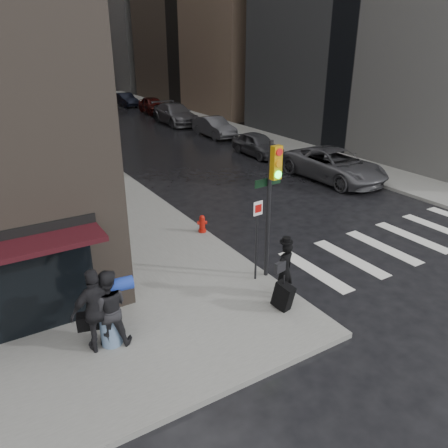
% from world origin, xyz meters
% --- Properties ---
extents(ground, '(140.00, 140.00, 0.00)m').
position_xyz_m(ground, '(0.00, 0.00, 0.00)').
color(ground, black).
rests_on(ground, ground).
extents(sidewalk_left, '(4.00, 50.00, 0.15)m').
position_xyz_m(sidewalk_left, '(0.00, 27.00, 0.07)').
color(sidewalk_left, slate).
rests_on(sidewalk_left, ground).
extents(sidewalk_right, '(3.00, 50.00, 0.15)m').
position_xyz_m(sidewalk_right, '(13.50, 27.00, 0.07)').
color(sidewalk_right, slate).
rests_on(sidewalk_right, ground).
extents(crosswalk, '(8.50, 3.00, 0.01)m').
position_xyz_m(crosswalk, '(7.50, 1.00, 0.00)').
color(crosswalk, silver).
rests_on(crosswalk, ground).
extents(man_overcoat, '(0.93, 1.07, 1.81)m').
position_xyz_m(man_overcoat, '(1.52, 0.08, 0.91)').
color(man_overcoat, black).
rests_on(man_overcoat, ground).
extents(man_jeans, '(1.34, 1.02, 1.91)m').
position_xyz_m(man_jeans, '(-3.09, 0.69, 1.11)').
color(man_jeans, black).
rests_on(man_jeans, ground).
extents(man_greycoat, '(1.23, 0.60, 2.04)m').
position_xyz_m(man_greycoat, '(-3.34, 0.64, 1.17)').
color(man_greycoat, black).
rests_on(man_greycoat, ground).
extents(traffic_light, '(1.02, 0.48, 4.08)m').
position_xyz_m(traffic_light, '(1.87, 1.29, 2.78)').
color(traffic_light, black).
rests_on(traffic_light, ground).
extents(fire_hydrant, '(0.38, 0.29, 0.66)m').
position_xyz_m(fire_hydrant, '(1.80, 5.17, 0.44)').
color(fire_hydrant, '#AE140A').
rests_on(fire_hydrant, ground).
extents(parked_car_0, '(2.80, 5.78, 1.58)m').
position_xyz_m(parked_car_0, '(10.86, 7.69, 0.79)').
color(parked_car_0, '#4F5055').
rests_on(parked_car_0, ground).
extents(parked_car_1, '(1.71, 4.10, 1.39)m').
position_xyz_m(parked_car_1, '(10.53, 13.91, 0.69)').
color(parked_car_1, '#424247').
rests_on(parked_car_1, ground).
extents(parked_car_2, '(1.52, 4.31, 1.42)m').
position_xyz_m(parked_car_2, '(11.07, 20.13, 0.71)').
color(parked_car_2, '#494A4E').
rests_on(parked_car_2, ground).
extents(parked_car_3, '(2.51, 5.83, 1.67)m').
position_xyz_m(parked_car_3, '(10.89, 26.34, 0.84)').
color(parked_car_3, '#4E4D52').
rests_on(parked_car_3, ground).
extents(parked_car_4, '(2.13, 4.66, 1.55)m').
position_xyz_m(parked_car_4, '(11.48, 32.56, 0.77)').
color(parked_car_4, '#390D0B').
rests_on(parked_car_4, ground).
extents(parked_car_5, '(1.63, 4.13, 1.34)m').
position_xyz_m(parked_car_5, '(10.98, 38.78, 0.67)').
color(parked_car_5, black).
rests_on(parked_car_5, ground).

